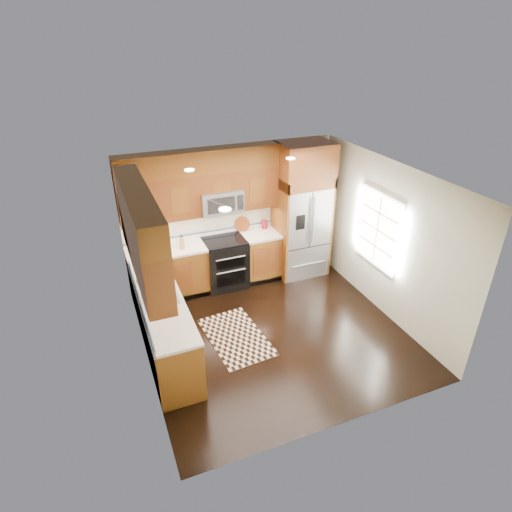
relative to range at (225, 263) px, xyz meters
name	(u,v)px	position (x,y,z in m)	size (l,w,h in m)	color
ground	(273,331)	(0.25, -1.67, -0.47)	(4.00, 4.00, 0.00)	black
wall_back	(231,214)	(0.25, 0.33, 0.83)	(4.00, 0.02, 2.60)	silver
wall_left	(138,289)	(-1.75, -1.67, 0.83)	(0.02, 4.00, 2.60)	silver
wall_right	(386,240)	(2.25, -1.67, 0.83)	(0.02, 4.00, 2.60)	silver
window	(378,230)	(2.23, -1.47, 0.93)	(0.04, 1.10, 1.30)	white
base_cabinets	(184,296)	(-0.98, -0.77, -0.02)	(2.85, 3.00, 0.90)	brown
countertop	(188,266)	(-0.84, -0.65, 0.45)	(2.86, 3.01, 0.04)	white
upper_cabinets	(178,202)	(-0.90, -0.58, 1.56)	(2.85, 3.00, 1.15)	brown
range	(225,263)	(0.00, 0.00, 0.00)	(0.76, 0.67, 0.95)	black
microwave	(221,201)	(0.00, 0.13, 1.19)	(0.76, 0.40, 0.42)	#B2B2B7
refrigerator	(302,211)	(1.55, -0.04, 0.83)	(0.98, 0.75, 2.60)	#B2B2B7
sink_faucet	(157,296)	(-1.48, -1.44, 0.52)	(0.54, 0.44, 0.37)	#B2B2B7
rug	(236,337)	(-0.36, -1.57, -0.46)	(0.83, 1.38, 0.01)	black
knife_block	(182,242)	(-0.78, 0.02, 0.57)	(0.11, 0.14, 0.24)	tan
utensil_crock	(265,222)	(0.89, 0.23, 0.59)	(0.14, 0.14, 0.34)	maroon
cutting_board	(242,230)	(0.45, 0.27, 0.48)	(0.29, 0.29, 0.02)	brown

